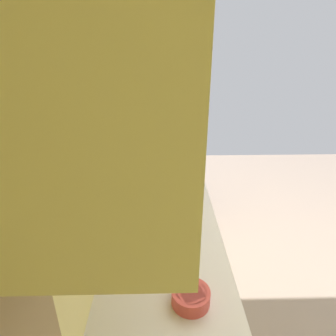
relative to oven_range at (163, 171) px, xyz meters
The scene contains 7 objects.
ground_plane 1.93m from the oven_range, 139.75° to the right, with size 6.12×6.12×0.00m, color gray.
wall_back 1.75m from the oven_range, 165.56° to the left, with size 3.94×0.12×2.80m, color #F1DC7F.
counter_run 1.84m from the oven_range, behind, with size 3.01×0.65×0.90m.
upper_cabinets 2.36m from the oven_range, behind, with size 1.94×0.35×0.69m.
oven_range is the anchor object (origin of this frame).
microwave 1.16m from the oven_range, behind, with size 0.49×0.35×0.28m.
bowl 2.29m from the oven_range, behind, with size 0.16×0.16×0.06m.
Camera 1 is at (-1.66, 1.22, 1.91)m, focal length 30.60 mm.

